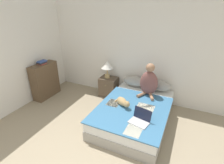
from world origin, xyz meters
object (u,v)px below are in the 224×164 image
(cat_tabby, at_px, (123,102))
(person_sitting, at_px, (149,82))
(book_stack_top, at_px, (42,62))
(bed, at_px, (135,113))
(nightstand, at_px, (109,87))
(pillow_far, at_px, (159,86))
(table_lamp, at_px, (107,66))
(bookshelf, at_px, (45,80))
(pillow_near, at_px, (135,81))
(laptop_open, at_px, (140,120))

(cat_tabby, bearing_deg, person_sitting, 101.74)
(person_sitting, relative_size, cat_tabby, 1.92)
(cat_tabby, bearing_deg, book_stack_top, -147.00)
(bed, xyz_separation_m, person_sitting, (0.13, 0.56, 0.54))
(nightstand, bearing_deg, pillow_far, 1.53)
(bed, bearing_deg, book_stack_top, 178.80)
(pillow_far, distance_m, cat_tabby, 1.14)
(table_lamp, height_order, bookshelf, table_lamp)
(bed, distance_m, pillow_near, 0.98)
(pillow_far, relative_size, cat_tabby, 1.53)
(pillow_near, xyz_separation_m, pillow_far, (0.62, 0.00, 0.00))
(person_sitting, height_order, book_stack_top, person_sitting)
(pillow_far, bearing_deg, person_sitting, -121.49)
(person_sitting, distance_m, laptop_open, 1.13)
(bed, height_order, bookshelf, bookshelf)
(person_sitting, xyz_separation_m, book_stack_top, (-2.71, -0.51, 0.23))
(table_lamp, xyz_separation_m, bookshelf, (-1.51, -0.77, -0.41))
(nightstand, bearing_deg, pillow_near, 2.82)
(table_lamp, height_order, book_stack_top, book_stack_top)
(bookshelf, relative_size, book_stack_top, 3.78)
(laptop_open, distance_m, nightstand, 1.89)
(bookshelf, bearing_deg, bed, -1.22)
(bed, xyz_separation_m, pillow_near, (-0.31, 0.86, 0.35))
(laptop_open, height_order, book_stack_top, book_stack_top)
(pillow_far, xyz_separation_m, laptop_open, (-0.04, -1.39, -0.08))
(laptop_open, bearing_deg, nightstand, 146.38)
(cat_tabby, xyz_separation_m, nightstand, (-0.82, 0.97, -0.25))
(nightstand, bearing_deg, bookshelf, -153.56)
(pillow_far, xyz_separation_m, bookshelf, (-2.89, -0.81, -0.09))
(pillow_near, xyz_separation_m, laptop_open, (0.57, -1.39, -0.08))
(pillow_near, height_order, nightstand, pillow_near)
(table_lamp, bearing_deg, book_stack_top, -153.06)
(pillow_far, bearing_deg, book_stack_top, -164.43)
(pillow_far, height_order, laptop_open, pillow_far)
(book_stack_top, bearing_deg, pillow_near, 19.50)
(bed, xyz_separation_m, laptop_open, (0.26, -0.53, 0.27))
(laptop_open, relative_size, book_stack_top, 1.58)
(laptop_open, bearing_deg, table_lamp, 147.15)
(cat_tabby, bearing_deg, laptop_open, -0.60)
(table_lamp, relative_size, book_stack_top, 1.87)
(bed, height_order, pillow_far, pillow_far)
(bookshelf, bearing_deg, book_stack_top, -147.20)
(nightstand, distance_m, table_lamp, 0.61)
(pillow_near, relative_size, table_lamp, 1.31)
(bed, relative_size, laptop_open, 5.14)
(bed, distance_m, laptop_open, 0.65)
(laptop_open, xyz_separation_m, bookshelf, (-2.85, 0.58, -0.01))
(pillow_near, distance_m, nightstand, 0.79)
(laptop_open, xyz_separation_m, table_lamp, (-1.34, 1.35, 0.40))
(bookshelf, bearing_deg, pillow_far, 15.56)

